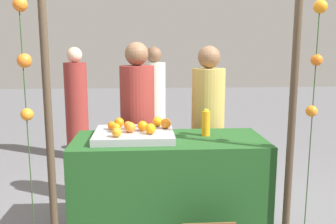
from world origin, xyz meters
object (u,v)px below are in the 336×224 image
(juice_bottle, at_px, (206,123))
(vendor_left, at_px, (138,133))
(orange_1, at_px, (128,125))
(stall_counter, at_px, (169,189))
(vendor_right, at_px, (208,133))
(orange_0, at_px, (150,129))

(juice_bottle, relative_size, vendor_left, 0.14)
(orange_1, bearing_deg, vendor_left, 81.94)
(stall_counter, relative_size, orange_1, 22.36)
(orange_1, relative_size, vendor_right, 0.04)
(vendor_right, bearing_deg, juice_bottle, -101.67)
(stall_counter, xyz_separation_m, vendor_left, (-0.28, 0.62, 0.35))
(orange_0, relative_size, orange_1, 1.20)
(stall_counter, relative_size, vendor_left, 0.95)
(orange_0, xyz_separation_m, vendor_left, (-0.12, 0.71, -0.20))
(orange_1, bearing_deg, stall_counter, -16.32)
(stall_counter, xyz_separation_m, vendor_right, (0.44, 0.65, 0.33))
(stall_counter, bearing_deg, juice_bottle, 13.78)
(vendor_left, bearing_deg, orange_1, -98.06)
(vendor_left, bearing_deg, stall_counter, -66.15)
(orange_0, height_order, vendor_right, vendor_right)
(juice_bottle, bearing_deg, orange_0, -161.56)
(vendor_right, bearing_deg, orange_1, -145.45)
(orange_0, xyz_separation_m, orange_1, (-0.19, 0.18, -0.01))
(vendor_right, bearing_deg, stall_counter, -124.32)
(vendor_left, bearing_deg, juice_bottle, -42.19)
(orange_0, height_order, orange_1, orange_0)
(stall_counter, bearing_deg, vendor_left, 113.85)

